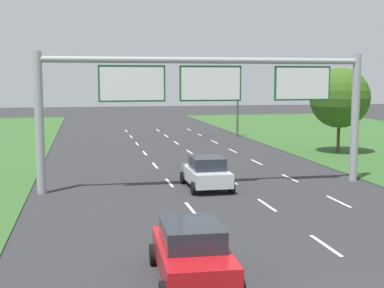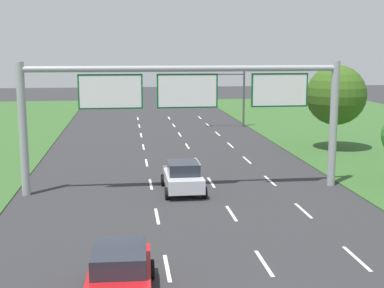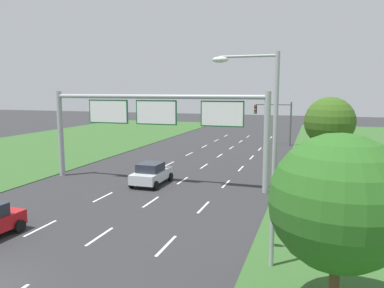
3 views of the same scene
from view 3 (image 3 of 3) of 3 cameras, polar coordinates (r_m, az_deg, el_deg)
The scene contains 10 objects.
lane_dashes_inner_left at distance 28.40m, azimuth -10.22°, elevation -6.34°, with size 0.14×68.40×0.01m.
lane_dashes_inner_right at distance 26.94m, azimuth -3.61°, elevation -7.02°, with size 0.14×68.40×0.01m.
lane_dashes_slip at distance 25.89m, azimuth 3.66°, elevation -7.65°, with size 0.14×68.40×0.01m.
car_lead_silver at distance 28.48m, azimuth -6.22°, elevation -4.50°, with size 2.17×3.98×1.67m.
sign_gantry at distance 28.13m, azimuth -5.57°, elevation 3.84°, with size 17.24×0.44×7.00m.
traffic_light_mast at distance 49.40m, azimuth 12.59°, elevation 4.28°, with size 4.76×0.49×5.60m.
street_lamp at distance 14.75m, azimuth 11.05°, elevation 0.30°, with size 2.61×0.32×8.50m.
roadside_tree_near at distance 12.07m, azimuth 21.44°, elevation -8.29°, with size 4.17×4.17×5.85m.
roadside_tree_mid at distance 25.85m, azimuth 20.66°, elevation -1.88°, with size 2.78×2.78×4.18m.
roadside_tree_far at distance 36.25m, azimuth 20.25°, elevation 3.18°, with size 4.53×4.53×6.48m.
Camera 3 is at (11.49, -9.11, 7.06)m, focal length 35.00 mm.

